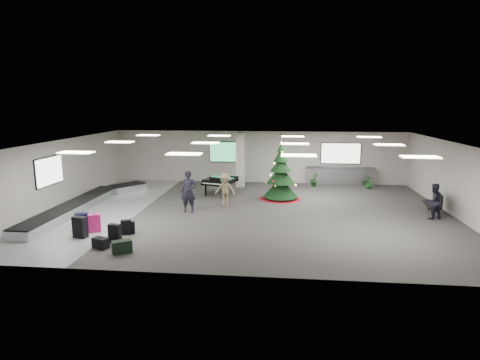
# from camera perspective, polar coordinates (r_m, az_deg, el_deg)

# --- Properties ---
(ground) EXTENTS (18.00, 18.00, 0.00)m
(ground) POSITION_cam_1_polar(r_m,az_deg,el_deg) (18.46, 1.35, -4.51)
(ground) COLOR #393634
(ground) RESTS_ON ground
(room_envelope) EXTENTS (18.02, 14.02, 3.21)m
(room_envelope) POSITION_cam_1_polar(r_m,az_deg,el_deg) (18.68, 0.38, 2.98)
(room_envelope) COLOR #A09992
(room_envelope) RESTS_ON ground
(baggage_carousel) EXTENTS (2.28, 9.71, 0.43)m
(baggage_carousel) POSITION_cam_1_polar(r_m,az_deg,el_deg) (20.48, -21.13, -3.09)
(baggage_carousel) COLOR silver
(baggage_carousel) RESTS_ON ground
(service_counter) EXTENTS (4.05, 0.65, 1.08)m
(service_counter) POSITION_cam_1_polar(r_m,az_deg,el_deg) (25.04, 14.09, 0.54)
(service_counter) COLOR silver
(service_counter) RESTS_ON ground
(suitcase_0) EXTENTS (0.57, 0.41, 0.82)m
(suitcase_0) POSITION_cam_1_polar(r_m,az_deg,el_deg) (16.01, -21.79, -6.25)
(suitcase_0) COLOR black
(suitcase_0) RESTS_ON ground
(suitcase_1) EXTENTS (0.46, 0.29, 0.68)m
(suitcase_1) POSITION_cam_1_polar(r_m,az_deg,el_deg) (15.11, -17.38, -7.22)
(suitcase_1) COLOR black
(suitcase_1) RESTS_ON ground
(pink_suitcase) EXTENTS (0.52, 0.43, 0.73)m
(pink_suitcase) POSITION_cam_1_polar(r_m,az_deg,el_deg) (16.49, -19.99, -5.79)
(pink_suitcase) COLOR #D21B6B
(pink_suitcase) RESTS_ON ground
(suitcase_3) EXTENTS (0.43, 0.33, 0.59)m
(suitcase_3) POSITION_cam_1_polar(r_m,az_deg,el_deg) (15.85, -15.91, -6.47)
(suitcase_3) COLOR black
(suitcase_3) RESTS_ON ground
(navy_suitcase) EXTENTS (0.54, 0.42, 0.76)m
(navy_suitcase) POSITION_cam_1_polar(r_m,az_deg,el_deg) (16.73, -21.54, -5.61)
(navy_suitcase) COLOR black
(navy_suitcase) RESTS_ON ground
(green_duffel) EXTENTS (0.71, 0.60, 0.44)m
(green_duffel) POSITION_cam_1_polar(r_m,az_deg,el_deg) (14.03, -16.45, -9.09)
(green_duffel) COLOR black
(green_duffel) RESTS_ON ground
(suitcase_7) EXTENTS (0.35, 0.21, 0.50)m
(suitcase_7) POSITION_cam_1_polar(r_m,az_deg,el_deg) (15.90, -15.36, -6.54)
(suitcase_7) COLOR black
(suitcase_7) RESTS_ON ground
(black_duffel) EXTENTS (0.63, 0.49, 0.38)m
(black_duffel) POSITION_cam_1_polar(r_m,az_deg,el_deg) (14.71, -19.22, -8.45)
(black_duffel) COLOR black
(black_duffel) RESTS_ON ground
(christmas_tree) EXTENTS (2.13, 2.13, 3.04)m
(christmas_tree) POSITION_cam_1_polar(r_m,az_deg,el_deg) (20.78, 5.82, 0.13)
(christmas_tree) COLOR maroon
(christmas_tree) RESTS_ON ground
(grand_piano) EXTENTS (1.83, 2.14, 1.05)m
(grand_piano) POSITION_cam_1_polar(r_m,az_deg,el_deg) (21.78, -2.91, -0.13)
(grand_piano) COLOR black
(grand_piano) RESTS_ON ground
(bench) EXTENTS (0.79, 1.67, 1.01)m
(bench) POSITION_cam_1_polar(r_m,az_deg,el_deg) (19.93, 25.94, -2.78)
(bench) COLOR black
(bench) RESTS_ON ground
(traveler_a) EXTENTS (0.70, 0.46, 1.92)m
(traveler_a) POSITION_cam_1_polar(r_m,az_deg,el_deg) (18.32, -7.33, -1.63)
(traveler_a) COLOR black
(traveler_a) RESTS_ON ground
(traveler_b) EXTENTS (1.11, 0.75, 1.60)m
(traveler_b) POSITION_cam_1_polar(r_m,az_deg,el_deg) (19.38, -2.14, -1.34)
(traveler_b) COLOR #8A7655
(traveler_b) RESTS_ON ground
(traveler_bench) EXTENTS (0.89, 0.78, 1.55)m
(traveler_bench) POSITION_cam_1_polar(r_m,az_deg,el_deg) (19.03, 25.81, -2.74)
(traveler_bench) COLOR black
(traveler_bench) RESTS_ON ground
(potted_plant_left) EXTENTS (0.49, 0.52, 0.75)m
(potted_plant_left) POSITION_cam_1_polar(r_m,az_deg,el_deg) (24.29, 10.52, -0.04)
(potted_plant_left) COLOR #123917
(potted_plant_left) RESTS_ON ground
(potted_plant_right) EXTENTS (0.53, 0.53, 0.72)m
(potted_plant_right) POSITION_cam_1_polar(r_m,az_deg,el_deg) (24.50, 17.86, -0.34)
(potted_plant_right) COLOR #123917
(potted_plant_right) RESTS_ON ground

